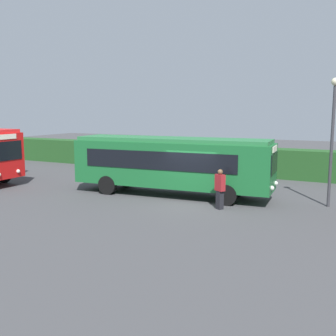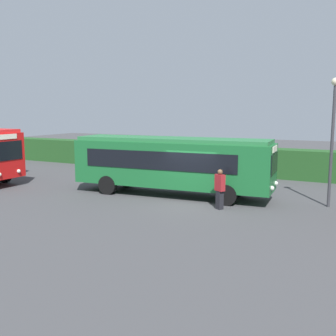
{
  "view_description": "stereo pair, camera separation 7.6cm",
  "coord_description": "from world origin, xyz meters",
  "px_view_note": "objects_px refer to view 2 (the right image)",
  "views": [
    {
      "loc": [
        7.37,
        -17.08,
        4.45
      ],
      "look_at": [
        -1.07,
        -0.06,
        1.65
      ],
      "focal_mm": 42.45,
      "sensor_mm": 36.0,
      "label": 1
    },
    {
      "loc": [
        7.44,
        -17.05,
        4.45
      ],
      "look_at": [
        -1.07,
        -0.06,
        1.65
      ],
      "focal_mm": 42.45,
      "sensor_mm": 36.0,
      "label": 2
    }
  ],
  "objects_px": {
    "person_left": "(21,161)",
    "lamppost": "(333,128)",
    "bus_green": "(172,162)",
    "person_center": "(220,188)"
  },
  "relations": [
    {
      "from": "person_left",
      "to": "lamppost",
      "type": "bearing_deg",
      "value": -121.18
    },
    {
      "from": "bus_green",
      "to": "person_center",
      "type": "height_order",
      "value": "bus_green"
    },
    {
      "from": "person_center",
      "to": "person_left",
      "type": "bearing_deg",
      "value": 108.78
    },
    {
      "from": "person_center",
      "to": "lamppost",
      "type": "height_order",
      "value": "lamppost"
    },
    {
      "from": "person_left",
      "to": "bus_green",
      "type": "bearing_deg",
      "value": -127.05
    },
    {
      "from": "person_center",
      "to": "bus_green",
      "type": "bearing_deg",
      "value": 93.79
    },
    {
      "from": "person_center",
      "to": "lamppost",
      "type": "relative_size",
      "value": 0.31
    },
    {
      "from": "person_center",
      "to": "lamppost",
      "type": "distance_m",
      "value": 5.77
    },
    {
      "from": "bus_green",
      "to": "lamppost",
      "type": "bearing_deg",
      "value": 3.68
    },
    {
      "from": "bus_green",
      "to": "person_center",
      "type": "bearing_deg",
      "value": -31.28
    }
  ]
}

